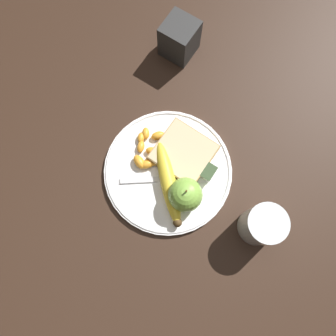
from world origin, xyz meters
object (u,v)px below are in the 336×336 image
(juice_glass, at_px, (262,224))
(bread_slice, at_px, (184,153))
(condiment_caddy, at_px, (179,39))
(fork, at_px, (171,179))
(apple, at_px, (185,195))
(jam_packet, at_px, (205,170))
(plate, at_px, (168,171))
(banana, at_px, (168,183))

(juice_glass, relative_size, bread_slice, 0.79)
(condiment_caddy, bearing_deg, fork, 119.51)
(apple, relative_size, jam_packet, 1.83)
(juice_glass, xyz_separation_m, bread_slice, (0.22, -0.05, -0.02))
(plate, distance_m, condiment_caddy, 0.31)
(apple, bearing_deg, jam_packet, -94.24)
(juice_glass, bearing_deg, condiment_caddy, -36.18)
(banana, distance_m, jam_packet, 0.08)
(plate, bearing_deg, juice_glass, -179.26)
(plate, bearing_deg, condiment_caddy, -61.96)
(fork, height_order, jam_packet, jam_packet)
(jam_packet, height_order, condiment_caddy, condiment_caddy)
(condiment_caddy, bearing_deg, jam_packet, 132.62)
(jam_packet, bearing_deg, juice_glass, 166.23)
(bread_slice, distance_m, jam_packet, 0.06)
(bread_slice, bearing_deg, banana, 97.32)
(jam_packet, relative_size, condiment_caddy, 0.48)
(bread_slice, height_order, jam_packet, same)
(condiment_caddy, bearing_deg, plate, 118.04)
(banana, bearing_deg, plate, -55.18)
(apple, height_order, condiment_caddy, apple)
(fork, relative_size, jam_packet, 3.72)
(plate, xyz_separation_m, apple, (-0.06, 0.03, 0.04))
(bread_slice, relative_size, fork, 0.74)
(apple, xyz_separation_m, banana, (0.04, -0.00, -0.02))
(plate, bearing_deg, jam_packet, -148.85)
(banana, distance_m, condiment_caddy, 0.34)
(jam_packet, bearing_deg, apple, 85.76)
(fork, xyz_separation_m, condiment_caddy, (0.16, -0.29, 0.03))
(apple, relative_size, bread_slice, 0.66)
(apple, relative_size, banana, 0.51)
(fork, relative_size, condiment_caddy, 1.80)
(plate, distance_m, banana, 0.04)
(plate, height_order, juice_glass, juice_glass)
(apple, xyz_separation_m, fork, (0.05, -0.02, -0.03))
(bread_slice, bearing_deg, apple, 123.68)
(fork, bearing_deg, banana, -116.61)
(plate, distance_m, bread_slice, 0.05)
(banana, xyz_separation_m, bread_slice, (0.01, -0.08, -0.01))
(fork, bearing_deg, apple, -57.96)
(apple, distance_m, fork, 0.06)
(juice_glass, xyz_separation_m, apple, (0.16, 0.03, 0.00))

